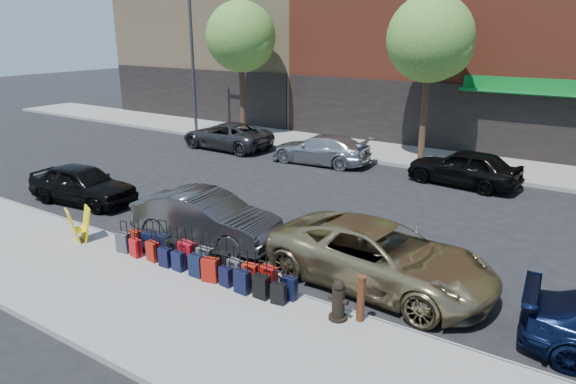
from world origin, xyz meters
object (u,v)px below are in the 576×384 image
Objects in this scene: tree_center at (433,41)px; car_near_1 at (206,218)px; streetlight at (195,52)px; car_near_2 at (380,256)px; car_near_0 at (83,184)px; display_rack at (79,225)px; car_far_2 at (464,167)px; bollard at (361,298)px; suitcase_front_5 at (205,259)px; car_far_1 at (321,149)px; car_far_0 at (227,136)px; fire_hydrant at (338,301)px; tree_left at (243,39)px.

tree_center reaches higher than car_near_1.
car_near_2 is at bearing -34.90° from streetlight.
display_rack is at bearing -133.89° from car_near_0.
car_near_0 is 0.95× the size of car_far_2.
car_far_2 is at bearing -7.41° from streetlight.
bollard is 1.95m from car_near_2.
suitcase_front_5 reaches higher than display_rack.
suitcase_front_5 is 11.85m from car_far_1.
bollard is at bearing 49.90° from car_far_0.
streetlight is 1.73× the size of car_far_1.
bollard is 0.22× the size of car_far_1.
fire_hydrant is 11.67m from car_far_2.
fire_hydrant is at bearing -175.64° from car_near_2.
display_rack is at bearing -174.23° from fire_hydrant.
display_rack is 11.97m from car_far_1.
display_rack is 12.78m from car_far_0.
tree_center is (10.50, 0.00, 0.00)m from tree_left.
car_far_0 is at bearing 134.51° from display_rack.
car_far_1 is (-7.09, 11.54, 0.11)m from fire_hydrant.
suitcase_front_5 is at bearing -179.34° from bollard.
tree_left is 7.37× the size of suitcase_front_5.
car_near_1 is at bearing 62.01° from display_rack.
bollard is at bearing 28.47° from fire_hydrant.
tree_left is at bearing 28.01° from car_near_1.
tree_center is 1.63× the size of car_near_1.
tree_center is at bearing -130.96° from car_far_2.
car_far_2 is (7.42, 12.04, 0.10)m from display_rack.
car_near_1 reaches higher than car_far_2.
car_near_1 is 12.19m from car_far_0.
fire_hydrant is 0.16× the size of car_near_2.
fire_hydrant is (13.73, -14.43, -4.85)m from tree_left.
bollard is 0.18× the size of car_near_2.
bollard is 8.51m from display_rack.
display_rack is 0.20× the size of car_far_0.
bollard is at bearing -163.43° from car_near_2.
car_near_2 is at bearing -75.35° from tree_center.
car_near_2 reaches higher than car_far_0.
car_near_0 is (-3.24, 2.43, 0.07)m from display_rack.
tree_left reaches higher than car_far_0.
tree_center is 13.56m from car_near_2.
tree_left is 1.63× the size of car_near_1.
car_far_2 is at bearing -54.93° from car_near_0.
car_far_0 is at bearing 140.67° from fire_hydrant.
fire_hydrant is 0.20× the size of car_near_1.
streetlight is at bearing 143.49° from fire_hydrant.
tree_center is 1.57× the size of car_far_1.
car_near_2 reaches higher than bollard.
car_far_2 is (12.01, 0.12, 0.05)m from car_far_0.
fire_hydrant is at bearing -154.50° from bollard.
car_near_0 is at bearing 82.23° from car_near_1.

